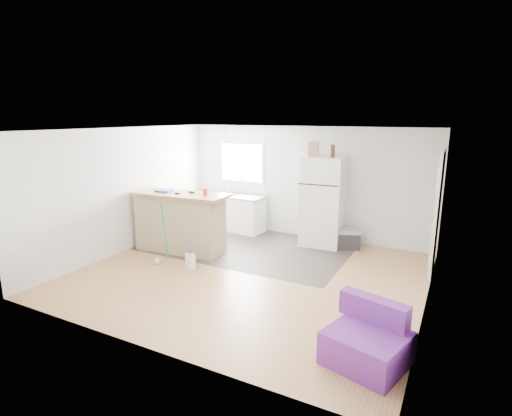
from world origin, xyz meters
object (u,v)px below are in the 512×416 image
(refrigerator, at_px, (323,201))
(purple_seat, at_px, (368,341))
(cooler, at_px, (347,239))
(cleaner_jug, at_px, (190,261))
(peninsula, at_px, (180,222))
(bottle_left, at_px, (333,151))
(bottle_right, at_px, (332,151))
(kitchen_cabinets, at_px, (227,211))
(blue_tray, at_px, (164,191))
(cardboard_box, at_px, (313,149))
(red_cup, at_px, (205,192))
(mop, at_px, (160,252))

(refrigerator, relative_size, purple_seat, 1.90)
(cooler, height_order, cleaner_jug, cooler)
(peninsula, xyz_separation_m, refrigerator, (2.35, 1.67, 0.32))
(peninsula, distance_m, cleaner_jug, 1.12)
(bottle_left, bearing_deg, purple_seat, -66.66)
(refrigerator, relative_size, bottle_left, 7.27)
(bottle_left, relative_size, bottle_right, 1.00)
(kitchen_cabinets, relative_size, cleaner_jug, 5.78)
(blue_tray, xyz_separation_m, cardboard_box, (2.46, 1.65, 0.78))
(refrigerator, xyz_separation_m, blue_tray, (-2.69, -1.71, 0.27))
(peninsula, bearing_deg, bottle_right, 29.95)
(refrigerator, height_order, purple_seat, refrigerator)
(red_cup, bearing_deg, cleaner_jug, -77.53)
(cooler, distance_m, cardboard_box, 1.92)
(purple_seat, distance_m, bottle_right, 4.36)
(kitchen_cabinets, distance_m, bottle_right, 2.93)
(cooler, distance_m, bottle_right, 1.79)
(purple_seat, height_order, blue_tray, blue_tray)
(refrigerator, relative_size, red_cup, 15.15)
(cardboard_box, bearing_deg, purple_seat, -61.53)
(kitchen_cabinets, bearing_deg, mop, -82.23)
(refrigerator, relative_size, cooler, 3.00)
(kitchen_cabinets, xyz_separation_m, red_cup, (0.59, -1.73, 0.80))
(refrigerator, relative_size, blue_tray, 6.06)
(refrigerator, relative_size, bottle_right, 7.27)
(kitchen_cabinets, height_order, bottle_right, bottle_right)
(peninsula, distance_m, mop, 0.86)
(kitchen_cabinets, xyz_separation_m, peninsula, (0.01, -1.78, 0.17))
(blue_tray, bearing_deg, cleaner_jug, -31.37)
(refrigerator, distance_m, cardboard_box, 1.08)
(mop, xyz_separation_m, blue_tray, (-0.46, 0.74, 0.95))
(cooler, xyz_separation_m, red_cup, (-2.30, -1.61, 1.03))
(refrigerator, distance_m, bottle_right, 1.04)
(blue_tray, height_order, cardboard_box, cardboard_box)
(bottle_left, bearing_deg, bottle_right, 114.17)
(kitchen_cabinets, bearing_deg, peninsula, -85.02)
(peninsula, bearing_deg, purple_seat, -29.97)
(purple_seat, bearing_deg, cooler, 124.00)
(refrigerator, relative_size, mop, 1.54)
(peninsula, relative_size, cooler, 3.20)
(kitchen_cabinets, height_order, purple_seat, kitchen_cabinets)
(cardboard_box, bearing_deg, cleaner_jug, -120.88)
(refrigerator, height_order, bottle_right, bottle_right)
(peninsula, bearing_deg, bottle_left, 28.19)
(bottle_left, bearing_deg, cleaner_jug, -128.11)
(blue_tray, distance_m, cardboard_box, 3.07)
(kitchen_cabinets, relative_size, cooler, 3.15)
(bottle_right, bearing_deg, refrigerator, 178.84)
(peninsula, xyz_separation_m, purple_seat, (4.09, -2.01, -0.35))
(mop, bearing_deg, refrigerator, 21.69)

